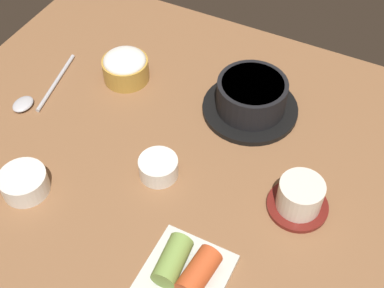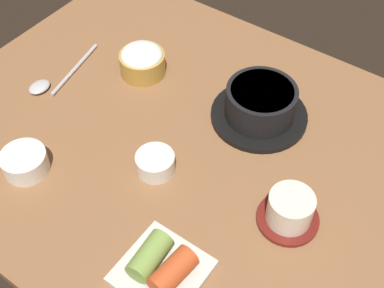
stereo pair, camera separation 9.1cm
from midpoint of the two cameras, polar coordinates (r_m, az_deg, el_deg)
dining_table at (r=95.91cm, az=-3.25°, el=-0.50°), size 100.00×76.00×2.00cm
stone_pot at (r=98.55cm, az=3.97°, el=4.98°), size 18.63×18.63×7.29cm
rice_bowl at (r=106.98cm, az=-9.85°, el=8.36°), size 9.44×9.44×6.30cm
tea_cup_with_saucer at (r=85.13cm, az=8.87°, el=-6.03°), size 10.31×10.31×6.14cm
banchan_cup_center at (r=89.69cm, az=-6.65°, el=-2.72°), size 6.91×6.91×3.57cm
kimchi_plate at (r=78.85cm, az=-4.12°, el=-13.92°), size 12.45×12.45×4.86cm
side_bowl_near at (r=92.94cm, az=-20.83°, el=-4.15°), size 8.08×8.08×3.90cm
spoon at (r=108.83cm, az=-19.38°, el=4.88°), size 5.62×19.20×1.35cm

